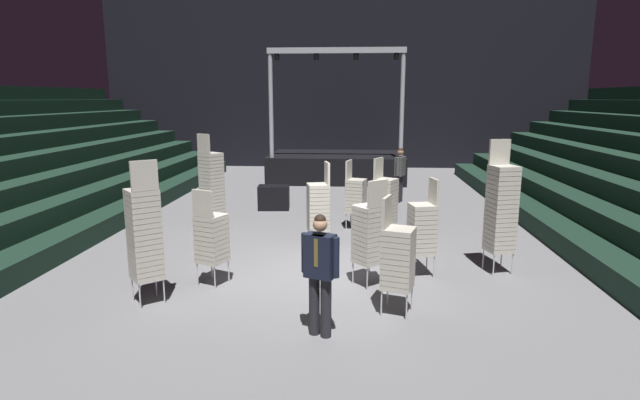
{
  "coord_description": "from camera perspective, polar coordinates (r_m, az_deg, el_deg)",
  "views": [
    {
      "loc": [
        0.77,
        -9.05,
        3.22
      ],
      "look_at": [
        0.12,
        -0.06,
        1.4
      ],
      "focal_mm": 28.54,
      "sensor_mm": 36.0,
      "label": 1
    }
  ],
  "objects": [
    {
      "name": "chair_stack_front_left",
      "position": [
        7.7,
        8.68,
        -6.25
      ],
      "size": [
        0.55,
        0.55,
        1.79
      ],
      "rotation": [
        0.0,
        0.0,
        4.41
      ],
      "color": "#B2B5BA",
      "rests_on": "ground_plane"
    },
    {
      "name": "ground_plane",
      "position": [
        9.66,
        -0.7,
        -8.39
      ],
      "size": [
        22.0,
        30.0,
        0.1
      ],
      "primitive_type": "cube",
      "color": "slate"
    },
    {
      "name": "equipment_road_case",
      "position": [
        14.96,
        -5.2,
        0.29
      ],
      "size": [
        0.95,
        0.68,
        0.7
      ],
      "primitive_type": "cube",
      "rotation": [
        0.0,
        0.0,
        0.09
      ],
      "color": "black",
      "rests_on": "ground_plane"
    },
    {
      "name": "chair_stack_mid_right",
      "position": [
        12.62,
        4.01,
        0.59
      ],
      "size": [
        0.55,
        0.55,
        1.71
      ],
      "rotation": [
        0.0,
        0.0,
        4.43
      ],
      "color": "#B2B5BA",
      "rests_on": "ground_plane"
    },
    {
      "name": "chair_stack_rear_right",
      "position": [
        8.4,
        -19.1,
        -3.48
      ],
      "size": [
        0.62,
        0.62,
        2.31
      ],
      "rotation": [
        0.0,
        0.0,
        0.71
      ],
      "color": "#B2B5BA",
      "rests_on": "ground_plane"
    },
    {
      "name": "chair_stack_aisle_left",
      "position": [
        9.93,
        19.66,
        -0.79
      ],
      "size": [
        0.54,
        0.54,
        2.48
      ],
      "rotation": [
        0.0,
        0.0,
        3.41
      ],
      "color": "#B2B5BA",
      "rests_on": "ground_plane"
    },
    {
      "name": "chair_stack_rear_centre",
      "position": [
        8.8,
        5.56,
        -3.66
      ],
      "size": [
        0.62,
        0.62,
        1.88
      ],
      "rotation": [
        0.0,
        0.0,
        0.7
      ],
      "color": "#B2B5BA",
      "rests_on": "ground_plane"
    },
    {
      "name": "chair_stack_rear_left",
      "position": [
        11.7,
        7.31,
        0.08
      ],
      "size": [
        0.6,
        0.6,
        1.88
      ],
      "rotation": [
        0.0,
        0.0,
        4.21
      ],
      "color": "#B2B5BA",
      "rests_on": "ground_plane"
    },
    {
      "name": "crew_worker_near_stage",
      "position": [
        16.03,
        8.94,
        3.15
      ],
      "size": [
        0.37,
        0.56,
        1.7
      ],
      "rotation": [
        0.0,
        0.0,
        1.16
      ],
      "color": "black",
      "rests_on": "ground_plane"
    },
    {
      "name": "arena_end_wall",
      "position": [
        24.08,
        2.35,
        13.24
      ],
      "size": [
        22.0,
        0.3,
        8.0
      ],
      "primitive_type": "cube",
      "color": "black",
      "rests_on": "ground_plane"
    },
    {
      "name": "chair_stack_mid_centre",
      "position": [
        9.46,
        11.42,
        -3.02
      ],
      "size": [
        0.52,
        0.52,
        1.79
      ],
      "rotation": [
        0.0,
        0.0,
        1.79
      ],
      "color": "#B2B5BA",
      "rests_on": "ground_plane"
    },
    {
      "name": "chair_stack_front_right",
      "position": [
        12.54,
        -12.07,
        1.85
      ],
      "size": [
        0.61,
        0.61,
        2.39
      ],
      "rotation": [
        0.0,
        0.0,
        5.69
      ],
      "color": "#B2B5BA",
      "rests_on": "ground_plane"
    },
    {
      "name": "man_with_tie",
      "position": [
        6.89,
        -0.01,
        -7.67
      ],
      "size": [
        0.56,
        0.37,
        1.71
      ],
      "rotation": [
        0.0,
        0.0,
        2.72
      ],
      "color": "black",
      "rests_on": "ground_plane"
    },
    {
      "name": "chair_stack_mid_left",
      "position": [
        10.92,
        -0.16,
        -0.64
      ],
      "size": [
        0.53,
        0.53,
        1.88
      ],
      "rotation": [
        0.0,
        0.0,
        1.82
      ],
      "color": "#B2B5BA",
      "rests_on": "ground_plane"
    },
    {
      "name": "chair_stack_aisle_right",
      "position": [
        9.01,
        -12.1,
        -4.05
      ],
      "size": [
        0.58,
        0.58,
        1.71
      ],
      "rotation": [
        0.0,
        0.0,
        5.87
      ],
      "color": "#B2B5BA",
      "rests_on": "ground_plane"
    },
    {
      "name": "stage_riser",
      "position": [
        20.32,
        1.92,
        3.96
      ],
      "size": [
        5.26,
        3.4,
        4.97
      ],
      "color": "black",
      "rests_on": "ground_plane"
    }
  ]
}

